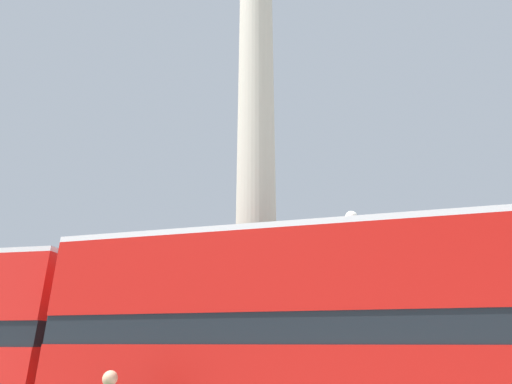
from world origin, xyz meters
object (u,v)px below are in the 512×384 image
at_px(equestrian_statue, 99,357).
at_px(street_lamp, 359,307).
at_px(monument_column, 256,220).
at_px(bus_a, 312,331).

xyz_separation_m(equestrian_statue, street_lamp, (13.64, -8.41, 1.64)).
bearing_deg(street_lamp, monument_column, 143.18).
height_order(monument_column, bus_a, monument_column).
xyz_separation_m(bus_a, equestrian_statue, (-12.67, 11.67, -0.95)).
bearing_deg(bus_a, monument_column, 114.48).
bearing_deg(street_lamp, bus_a, -106.50).
height_order(equestrian_statue, street_lamp, street_lamp).
bearing_deg(equestrian_statue, monument_column, -44.51).
relative_size(bus_a, equestrian_statue, 1.89).
distance_m(monument_column, equestrian_statue, 12.65).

